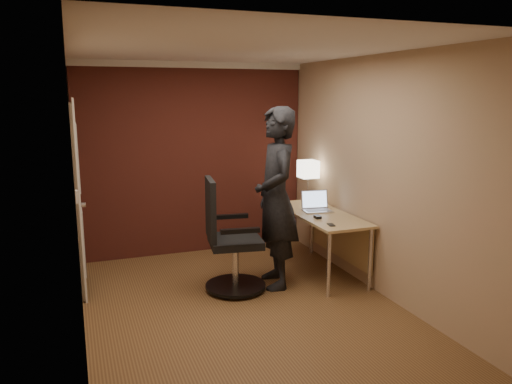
% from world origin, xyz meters
% --- Properties ---
extents(room, '(4.00, 4.00, 4.00)m').
position_xyz_m(room, '(-0.27, 1.54, 1.37)').
color(room, brown).
rests_on(room, ground).
extents(desk, '(0.60, 1.50, 0.73)m').
position_xyz_m(desk, '(1.25, 0.62, 0.60)').
color(desk, tan).
rests_on(desk, ground).
extents(desk_lamp, '(0.22, 0.22, 0.54)m').
position_xyz_m(desk_lamp, '(1.32, 1.24, 1.15)').
color(desk_lamp, silver).
rests_on(desk_lamp, desk).
extents(laptop, '(0.36, 0.30, 0.23)m').
position_xyz_m(laptop, '(1.19, 0.76, 0.79)').
color(laptop, silver).
rests_on(laptop, desk).
extents(mouse, '(0.07, 0.10, 0.03)m').
position_xyz_m(mouse, '(1.03, 0.40, 0.75)').
color(mouse, black).
rests_on(mouse, desk).
extents(phone, '(0.08, 0.12, 0.01)m').
position_xyz_m(phone, '(1.03, 0.08, 0.73)').
color(phone, black).
rests_on(phone, desk).
extents(office_chair, '(0.66, 0.72, 1.21)m').
position_xyz_m(office_chair, '(-0.00, 0.46, 0.53)').
color(office_chair, black).
rests_on(office_chair, ground).
extents(person, '(0.57, 0.78, 1.97)m').
position_xyz_m(person, '(0.55, 0.45, 0.99)').
color(person, black).
rests_on(person, ground).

